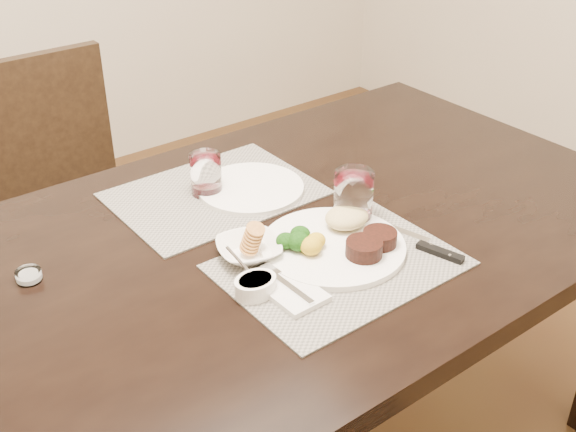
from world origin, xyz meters
TOP-DOWN VIEW (x-y plane):
  - dining_table at (0.00, 0.00)m, footprint 2.00×1.00m
  - chair_far at (0.00, 0.93)m, footprint 0.42×0.42m
  - placemat_near at (0.15, -0.18)m, footprint 0.46×0.34m
  - placemat_far at (0.12, 0.23)m, footprint 0.46×0.34m
  - dinner_plate at (0.19, -0.13)m, footprint 0.30×0.30m
  - napkin_fork at (0.02, -0.18)m, footprint 0.09×0.16m
  - steak_knife at (0.34, -0.25)m, footprint 0.06×0.24m
  - cracker_bowl at (0.03, -0.04)m, footprint 0.16×0.16m
  - sauce_ramekin at (-0.03, -0.15)m, footprint 0.08×0.13m
  - wine_glass_near at (0.29, -0.06)m, footprint 0.09×0.09m
  - far_plate at (0.19, 0.18)m, footprint 0.25×0.25m
  - wine_glass_far at (0.10, 0.24)m, footprint 0.07×0.07m
  - salt_cellar at (-0.36, 0.15)m, footprint 0.05×0.05m

SIDE VIEW (x-z plane):
  - chair_far at x=0.00m, z-range 0.05..0.95m
  - dining_table at x=0.00m, z-range 0.29..1.04m
  - placemat_near at x=0.15m, z-range 0.75..0.75m
  - placemat_far at x=0.12m, z-range 0.75..0.75m
  - steak_knife at x=0.34m, z-range 0.75..0.77m
  - far_plate at x=0.19m, z-range 0.75..0.76m
  - napkin_fork at x=0.02m, z-range 0.75..0.77m
  - salt_cellar at x=-0.36m, z-range 0.75..0.77m
  - dinner_plate at x=0.19m, z-range 0.74..0.80m
  - cracker_bowl at x=0.03m, z-range 0.74..0.80m
  - sauce_ramekin at x=-0.03m, z-range 0.74..0.81m
  - wine_glass_far at x=0.10m, z-range 0.75..0.85m
  - wine_glass_near at x=0.29m, z-range 0.75..0.87m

